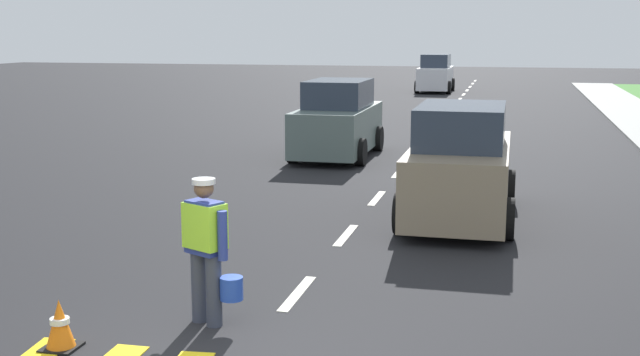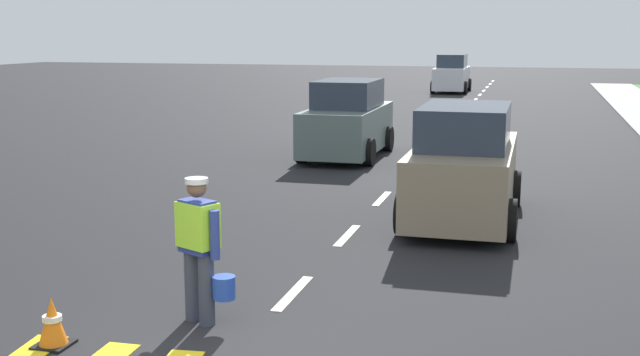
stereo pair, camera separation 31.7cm
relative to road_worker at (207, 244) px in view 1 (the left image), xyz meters
name	(u,v)px [view 1 (the left image)]	position (x,y,z in m)	size (l,w,h in m)	color
ground_plane	(436,127)	(0.70, 19.54, -0.93)	(96.00, 96.00, 0.00)	black
lane_center_line	(447,115)	(0.70, 23.74, -0.93)	(0.14, 46.40, 0.01)	silver
road_worker	(207,244)	(0.00, 0.00, 0.00)	(0.75, 0.45, 1.67)	#383D4C
traffic_cone_near	(60,325)	(-1.23, -1.06, -0.67)	(0.36, 0.36, 0.53)	black
car_oncoming_lead	(338,121)	(-1.21, 12.36, 0.00)	(1.94, 4.16, 2.00)	slate
car_outgoing_ahead	(460,166)	(2.39, 5.90, 0.00)	(1.91, 4.29, 2.01)	gray
car_oncoming_third	(435,74)	(-0.94, 35.86, 0.01)	(1.88, 4.17, 2.02)	silver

